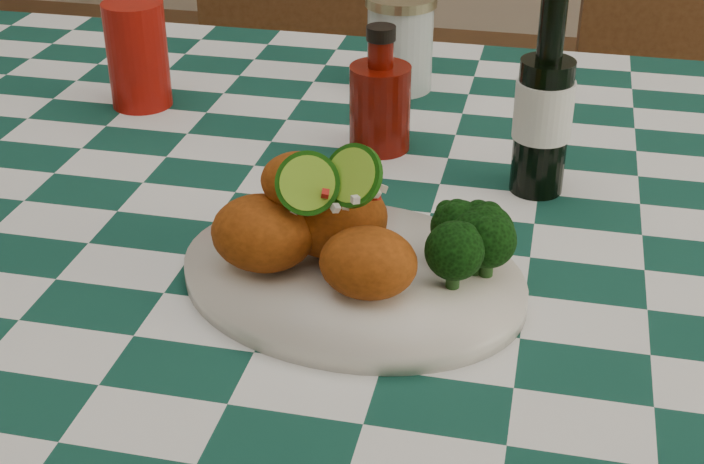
% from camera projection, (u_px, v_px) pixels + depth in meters
% --- Properties ---
extents(plate, '(0.35, 0.30, 0.02)m').
position_uv_depth(plate, '(352.00, 278.00, 0.86)').
color(plate, silver).
rests_on(plate, dining_table).
extents(fried_chicken_pile, '(0.17, 0.13, 0.11)m').
position_uv_depth(fried_chicken_pile, '(337.00, 212.00, 0.83)').
color(fried_chicken_pile, '#9C410F').
rests_on(fried_chicken_pile, plate).
extents(broccoli_side, '(0.08, 0.08, 0.06)m').
position_uv_depth(broccoli_side, '(473.00, 246.00, 0.83)').
color(broccoli_side, black).
rests_on(broccoli_side, plate).
extents(red_tumbler, '(0.08, 0.08, 0.13)m').
position_uv_depth(red_tumbler, '(138.00, 55.00, 1.19)').
color(red_tumbler, '#9A1008').
rests_on(red_tumbler, dining_table).
extents(ketchup_bottle, '(0.08, 0.08, 0.14)m').
position_uv_depth(ketchup_bottle, '(380.00, 89.00, 1.08)').
color(ketchup_bottle, '#620C04').
rests_on(ketchup_bottle, dining_table).
extents(mason_jar, '(0.10, 0.10, 0.12)m').
position_uv_depth(mason_jar, '(400.00, 43.00, 1.24)').
color(mason_jar, '#B2BCBA').
rests_on(mason_jar, dining_table).
extents(beer_bottle, '(0.07, 0.07, 0.21)m').
position_uv_depth(beer_bottle, '(545.00, 95.00, 0.97)').
color(beer_bottle, black).
rests_on(beer_bottle, dining_table).
extents(wooden_chair_left, '(0.50, 0.52, 0.91)m').
position_uv_depth(wooden_chair_left, '(309.00, 169.00, 1.82)').
color(wooden_chair_left, '#472814').
rests_on(wooden_chair_left, ground).
extents(wooden_chair_right, '(0.46, 0.48, 0.90)m').
position_uv_depth(wooden_chair_right, '(693.00, 203.00, 1.71)').
color(wooden_chair_right, '#472814').
rests_on(wooden_chair_right, ground).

